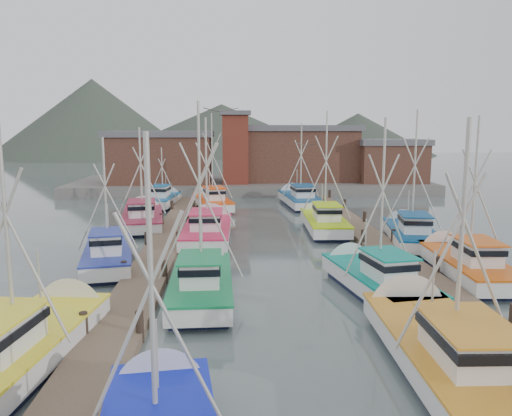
{
  "coord_description": "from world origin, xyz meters",
  "views": [
    {
      "loc": [
        -2.68,
        -26.43,
        7.76
      ],
      "look_at": [
        -0.98,
        5.61,
        2.6
      ],
      "focal_mm": 35.0,
      "sensor_mm": 36.0,
      "label": 1
    }
  ],
  "objects_px": {
    "boat_1": "(443,348)",
    "boat_4": "(202,281)",
    "boat_8": "(208,229)",
    "boat_12": "(211,202)",
    "lookout_tower": "(235,147)"
  },
  "relations": [
    {
      "from": "lookout_tower",
      "to": "boat_4",
      "type": "relative_size",
      "value": 0.88
    },
    {
      "from": "lookout_tower",
      "to": "boat_4",
      "type": "bearing_deg",
      "value": -93.14
    },
    {
      "from": "boat_1",
      "to": "boat_4",
      "type": "height_order",
      "value": "boat_4"
    },
    {
      "from": "lookout_tower",
      "to": "boat_4",
      "type": "distance_m",
      "value": 37.27
    },
    {
      "from": "lookout_tower",
      "to": "boat_1",
      "type": "relative_size",
      "value": 0.82
    },
    {
      "from": "lookout_tower",
      "to": "boat_12",
      "type": "xyz_separation_m",
      "value": [
        -2.48,
        -11.32,
        -4.87
      ]
    },
    {
      "from": "boat_8",
      "to": "boat_12",
      "type": "height_order",
      "value": "boat_12"
    },
    {
      "from": "boat_1",
      "to": "boat_8",
      "type": "xyz_separation_m",
      "value": [
        -8.47,
        19.73,
        0.0
      ]
    },
    {
      "from": "boat_1",
      "to": "boat_8",
      "type": "bearing_deg",
      "value": 114.83
    },
    {
      "from": "boat_12",
      "to": "boat_4",
      "type": "bearing_deg",
      "value": -100.71
    },
    {
      "from": "lookout_tower",
      "to": "boat_4",
      "type": "height_order",
      "value": "lookout_tower"
    },
    {
      "from": "boat_1",
      "to": "boat_12",
      "type": "distance_m",
      "value": 34.27
    },
    {
      "from": "boat_1",
      "to": "boat_12",
      "type": "height_order",
      "value": "boat_12"
    },
    {
      "from": "boat_1",
      "to": "boat_4",
      "type": "relative_size",
      "value": 1.08
    },
    {
      "from": "boat_12",
      "to": "boat_1",
      "type": "bearing_deg",
      "value": -87.02
    }
  ]
}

